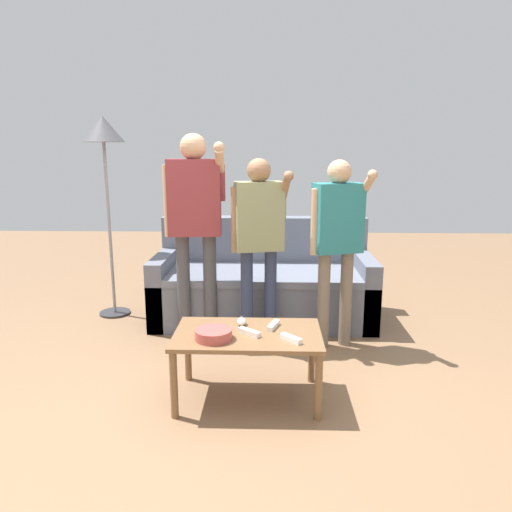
{
  "coord_description": "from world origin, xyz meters",
  "views": [
    {
      "loc": [
        0.11,
        -2.84,
        1.51
      ],
      "look_at": [
        0.01,
        0.35,
        0.8
      ],
      "focal_mm": 33.87,
      "sensor_mm": 36.0,
      "label": 1
    }
  ],
  "objects_px": {
    "couch": "(263,285)",
    "floor_lamp": "(104,143)",
    "game_remote_wand_far": "(249,332)",
    "snack_bowl": "(214,334)",
    "game_remote_wand_near": "(273,325)",
    "player_right": "(337,232)",
    "game_remote_nunchuk": "(242,321)",
    "player_center": "(259,230)",
    "player_left": "(195,213)",
    "game_remote_wand_spare": "(291,339)",
    "coffee_table": "(248,342)"
  },
  "relations": [
    {
      "from": "couch",
      "to": "floor_lamp",
      "type": "xyz_separation_m",
      "value": [
        -1.39,
        0.03,
        1.26
      ]
    },
    {
      "from": "floor_lamp",
      "to": "game_remote_wand_far",
      "type": "bearing_deg",
      "value": -49.37
    },
    {
      "from": "snack_bowl",
      "to": "game_remote_wand_near",
      "type": "xyz_separation_m",
      "value": [
        0.35,
        0.19,
        -0.01
      ]
    },
    {
      "from": "snack_bowl",
      "to": "player_right",
      "type": "distance_m",
      "value": 1.33
    },
    {
      "from": "player_right",
      "to": "game_remote_nunchuk",
      "type": "bearing_deg",
      "value": -133.11
    },
    {
      "from": "player_center",
      "to": "game_remote_wand_far",
      "type": "distance_m",
      "value": 1.02
    },
    {
      "from": "player_center",
      "to": "game_remote_wand_near",
      "type": "height_order",
      "value": "player_center"
    },
    {
      "from": "player_left",
      "to": "game_remote_wand_far",
      "type": "xyz_separation_m",
      "value": [
        0.47,
        -1.02,
        -0.58
      ]
    },
    {
      "from": "floor_lamp",
      "to": "game_remote_wand_spare",
      "type": "relative_size",
      "value": 13.49
    },
    {
      "from": "coffee_table",
      "to": "player_right",
      "type": "height_order",
      "value": "player_right"
    },
    {
      "from": "snack_bowl",
      "to": "game_remote_nunchuk",
      "type": "distance_m",
      "value": 0.28
    },
    {
      "from": "floor_lamp",
      "to": "player_center",
      "type": "distance_m",
      "value": 1.64
    },
    {
      "from": "couch",
      "to": "player_left",
      "type": "xyz_separation_m",
      "value": [
        -0.53,
        -0.51,
        0.72
      ]
    },
    {
      "from": "coffee_table",
      "to": "game_remote_wand_spare",
      "type": "xyz_separation_m",
      "value": [
        0.26,
        -0.12,
        0.07
      ]
    },
    {
      "from": "player_center",
      "to": "player_right",
      "type": "xyz_separation_m",
      "value": [
        0.59,
        -0.03,
        -0.01
      ]
    },
    {
      "from": "player_right",
      "to": "game_remote_wand_far",
      "type": "relative_size",
      "value": 10.14
    },
    {
      "from": "player_left",
      "to": "player_right",
      "type": "xyz_separation_m",
      "value": [
        1.09,
        -0.14,
        -0.12
      ]
    },
    {
      "from": "player_left",
      "to": "game_remote_wand_near",
      "type": "relative_size",
      "value": 10.64
    },
    {
      "from": "coffee_table",
      "to": "player_left",
      "type": "height_order",
      "value": "player_left"
    },
    {
      "from": "game_remote_wand_near",
      "to": "couch",
      "type": "bearing_deg",
      "value": 93.46
    },
    {
      "from": "coffee_table",
      "to": "snack_bowl",
      "type": "relative_size",
      "value": 4.09
    },
    {
      "from": "snack_bowl",
      "to": "game_remote_wand_spare",
      "type": "bearing_deg",
      "value": -1.85
    },
    {
      "from": "coffee_table",
      "to": "game_remote_nunchuk",
      "type": "xyz_separation_m",
      "value": [
        -0.04,
        0.13,
        0.08
      ]
    },
    {
      "from": "snack_bowl",
      "to": "game_remote_wand_spare",
      "type": "xyz_separation_m",
      "value": [
        0.45,
        -0.01,
        -0.01
      ]
    },
    {
      "from": "coffee_table",
      "to": "player_center",
      "type": "xyz_separation_m",
      "value": [
        0.04,
        0.88,
        0.54
      ]
    },
    {
      "from": "player_left",
      "to": "game_remote_wand_spare",
      "type": "xyz_separation_m",
      "value": [
        0.71,
        -1.11,
        -0.58
      ]
    },
    {
      "from": "game_remote_nunchuk",
      "to": "coffee_table",
      "type": "bearing_deg",
      "value": -70.72
    },
    {
      "from": "couch",
      "to": "floor_lamp",
      "type": "distance_m",
      "value": 1.88
    },
    {
      "from": "floor_lamp",
      "to": "game_remote_wand_far",
      "type": "relative_size",
      "value": 12.64
    },
    {
      "from": "game_remote_nunchuk",
      "to": "player_center",
      "type": "height_order",
      "value": "player_center"
    },
    {
      "from": "player_center",
      "to": "game_remote_wand_near",
      "type": "relative_size",
      "value": 9.44
    },
    {
      "from": "couch",
      "to": "player_left",
      "type": "relative_size",
      "value": 1.18
    },
    {
      "from": "coffee_table",
      "to": "game_remote_wand_far",
      "type": "bearing_deg",
      "value": -68.97
    },
    {
      "from": "snack_bowl",
      "to": "player_left",
      "type": "relative_size",
      "value": 0.13
    },
    {
      "from": "floor_lamp",
      "to": "couch",
      "type": "bearing_deg",
      "value": -1.17
    },
    {
      "from": "player_left",
      "to": "game_remote_wand_near",
      "type": "height_order",
      "value": "player_left"
    },
    {
      "from": "game_remote_wand_near",
      "to": "game_remote_wand_spare",
      "type": "xyz_separation_m",
      "value": [
        0.1,
        -0.21,
        0.0
      ]
    },
    {
      "from": "player_left",
      "to": "game_remote_wand_spare",
      "type": "relative_size",
      "value": 12.26
    },
    {
      "from": "player_right",
      "to": "game_remote_wand_far",
      "type": "xyz_separation_m",
      "value": [
        -0.62,
        -0.88,
        -0.46
      ]
    },
    {
      "from": "couch",
      "to": "game_remote_wand_near",
      "type": "distance_m",
      "value": 1.42
    },
    {
      "from": "coffee_table",
      "to": "game_remote_wand_spare",
      "type": "relative_size",
      "value": 6.66
    },
    {
      "from": "couch",
      "to": "coffee_table",
      "type": "distance_m",
      "value": 1.5
    },
    {
      "from": "snack_bowl",
      "to": "game_remote_wand_near",
      "type": "height_order",
      "value": "snack_bowl"
    },
    {
      "from": "game_remote_wand_near",
      "to": "game_remote_wand_spare",
      "type": "distance_m",
      "value": 0.23
    },
    {
      "from": "player_left",
      "to": "game_remote_wand_spare",
      "type": "distance_m",
      "value": 1.44
    },
    {
      "from": "coffee_table",
      "to": "game_remote_wand_spare",
      "type": "height_order",
      "value": "game_remote_wand_spare"
    },
    {
      "from": "couch",
      "to": "game_remote_nunchuk",
      "type": "xyz_separation_m",
      "value": [
        -0.11,
        -1.37,
        0.15
      ]
    },
    {
      "from": "couch",
      "to": "game_remote_wand_spare",
      "type": "height_order",
      "value": "couch"
    },
    {
      "from": "player_center",
      "to": "game_remote_wand_far",
      "type": "xyz_separation_m",
      "value": [
        -0.03,
        -0.91,
        -0.46
      ]
    },
    {
      "from": "floor_lamp",
      "to": "player_center",
      "type": "relative_size",
      "value": 1.24
    }
  ]
}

